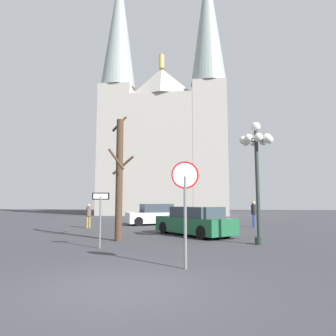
{
  "coord_description": "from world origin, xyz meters",
  "views": [
    {
      "loc": [
        1.61,
        -6.07,
        1.7
      ],
      "look_at": [
        -0.95,
        17.92,
        4.39
      ],
      "focal_mm": 32.4,
      "sensor_mm": 36.0,
      "label": 1
    }
  ],
  "objects": [
    {
      "name": "pedestrian_standing",
      "position": [
        -5.69,
        13.32,
        0.94
      ],
      "size": [
        0.32,
        0.32,
        1.57
      ],
      "color": "olive",
      "rests_on": "ground"
    },
    {
      "name": "parked_car_far_white",
      "position": [
        -1.81,
        16.58,
        0.72
      ],
      "size": [
        4.37,
        3.28,
        1.54
      ],
      "color": "silver",
      "rests_on": "ground"
    },
    {
      "name": "bare_tree",
      "position": [
        -2.01,
        7.18,
        2.81
      ],
      "size": [
        1.05,
        1.05,
        5.71
      ],
      "color": "#473323",
      "rests_on": "ground"
    },
    {
      "name": "cathedral",
      "position": [
        -3.16,
        34.62,
        10.89
      ],
      "size": [
        16.67,
        12.0,
        34.91
      ],
      "color": "#ADA89E",
      "rests_on": "ground"
    },
    {
      "name": "parked_car_near_green",
      "position": [
        1.29,
        9.62,
        0.69
      ],
      "size": [
        4.29,
        4.61,
        1.45
      ],
      "color": "#1E5B38",
      "rests_on": "ground"
    },
    {
      "name": "one_way_arrow_sign",
      "position": [
        -2.1,
        4.98,
        1.32
      ],
      "size": [
        0.62,
        0.17,
        2.04
      ],
      "color": "slate",
      "rests_on": "ground"
    },
    {
      "name": "street_lamp",
      "position": [
        3.94,
        6.63,
        3.63
      ],
      "size": [
        1.39,
        1.39,
        5.01
      ],
      "color": "#2D3833",
      "rests_on": "ground"
    },
    {
      "name": "stop_sign",
      "position": [
        1.21,
        1.89,
        1.92
      ],
      "size": [
        0.72,
        0.12,
        2.77
      ],
      "color": "slate",
      "rests_on": "ground"
    },
    {
      "name": "pedestrian_walking",
      "position": [
        5.16,
        14.97,
        1.06
      ],
      "size": [
        0.32,
        0.32,
        1.75
      ],
      "color": "navy",
      "rests_on": "ground"
    },
    {
      "name": "ground_plane",
      "position": [
        0.0,
        0.0,
        0.0
      ],
      "size": [
        120.0,
        120.0,
        0.0
      ],
      "primitive_type": "plane",
      "color": "#38383D"
    }
  ]
}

